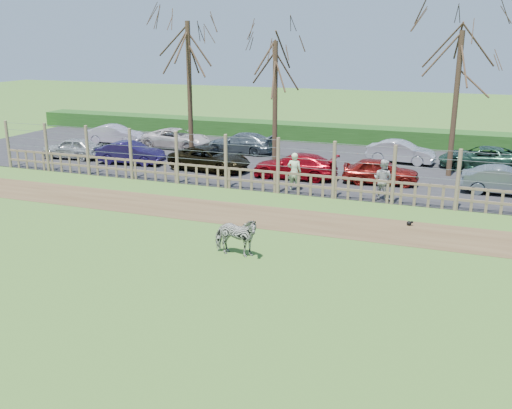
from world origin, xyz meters
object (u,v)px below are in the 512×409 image
(tree_right, at_px, (459,69))
(tree_left, at_px, (189,58))
(car_3, at_px, (295,166))
(tree_mid, at_px, (275,73))
(car_5, at_px, (505,181))
(visitor_a, at_px, (294,172))
(car_0, at_px, (73,148))
(visitor_b, at_px, (383,179))
(car_11, at_px, (401,152))
(car_2, at_px, (210,159))
(car_12, at_px, (482,158))
(crow, at_px, (409,223))
(car_7, at_px, (115,134))
(car_8, at_px, (177,138))
(car_9, at_px, (241,143))
(car_4, at_px, (381,171))
(car_1, at_px, (131,153))
(zebra, at_px, (236,236))

(tree_right, bearing_deg, tree_left, -173.66)
(tree_left, height_order, car_3, tree_left)
(tree_mid, distance_m, car_5, 12.41)
(tree_left, distance_m, car_3, 8.30)
(visitor_a, bearing_deg, tree_mid, -67.36)
(tree_mid, bearing_deg, car_0, -167.41)
(visitor_b, height_order, car_11, visitor_b)
(car_2, relative_size, car_12, 1.00)
(tree_mid, height_order, car_11, tree_mid)
(tree_right, xyz_separation_m, visitor_a, (-6.43, -5.41, -4.34))
(tree_mid, xyz_separation_m, crow, (7.98, -8.13, -4.77))
(tree_mid, relative_size, car_11, 1.87)
(car_7, xyz_separation_m, car_8, (4.45, 0.05, 0.00))
(visitor_a, distance_m, car_8, 12.14)
(car_2, bearing_deg, visitor_a, -107.43)
(car_8, bearing_deg, crow, -121.47)
(car_0, height_order, car_9, same)
(crow, relative_size, car_4, 0.07)
(car_3, xyz_separation_m, car_4, (4.08, 0.32, 0.00))
(visitor_a, height_order, car_11, visitor_a)
(car_7, bearing_deg, visitor_a, -123.79)
(tree_left, xyz_separation_m, car_3, (6.44, -1.63, -4.98))
(tree_left, bearing_deg, car_8, 128.74)
(tree_left, bearing_deg, visitor_a, -28.90)
(tree_left, distance_m, car_9, 6.17)
(visitor_a, distance_m, car_0, 14.04)
(crow, height_order, car_2, car_2)
(car_8, relative_size, car_12, 1.00)
(tree_mid, xyz_separation_m, car_8, (-7.17, 2.33, -4.23))
(car_1, bearing_deg, visitor_a, -109.77)
(tree_mid, height_order, visitor_a, tree_mid)
(visitor_b, distance_m, car_12, 8.56)
(tree_mid, xyz_separation_m, car_4, (6.03, -2.31, -4.23))
(car_2, height_order, car_12, same)
(zebra, height_order, visitor_b, visitor_b)
(car_1, distance_m, car_3, 9.31)
(visitor_b, xyz_separation_m, car_2, (-9.20, 2.46, -0.26))
(car_9, bearing_deg, zebra, 22.05)
(tree_right, height_order, car_4, tree_right)
(tree_right, height_order, car_0, tree_right)
(car_11, bearing_deg, tree_left, 115.25)
(car_7, height_order, car_11, same)
(car_5, relative_size, car_7, 1.00)
(tree_mid, xyz_separation_m, zebra, (3.10, -13.14, -4.21))
(car_3, relative_size, car_8, 0.96)
(visitor_a, relative_size, car_8, 0.40)
(tree_left, xyz_separation_m, car_8, (-2.67, 3.33, -4.98))
(car_5, bearing_deg, tree_right, 41.14)
(crow, height_order, car_0, car_0)
(visitor_b, xyz_separation_m, crow, (1.48, -3.16, -0.81))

